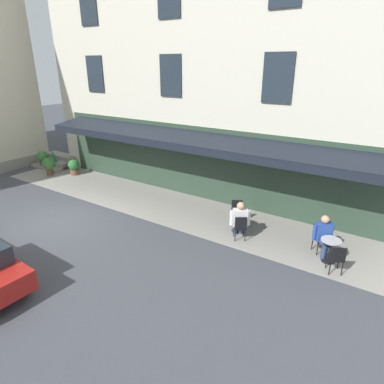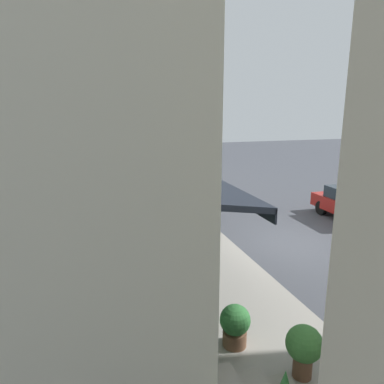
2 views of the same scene
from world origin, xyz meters
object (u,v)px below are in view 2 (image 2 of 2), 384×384
at_px(cafe_chair_black_near_door, 175,192).
at_px(potted_plant_by_steps, 304,347).
at_px(potted_plant_mid_terrace, 235,324).
at_px(parked_car_red, 361,206).
at_px(cafe_table_mid_terrace, 157,182).
at_px(seated_patron_in_white, 172,190).
at_px(cafe_chair_black_under_awning, 156,197).
at_px(cafe_table_near_entrance, 166,196).
at_px(cafe_chair_black_kerbside, 165,180).
at_px(cafe_chair_black_by_window, 150,183).
at_px(seated_companion_in_blue, 152,180).

distance_m(cafe_chair_black_near_door, potted_plant_by_steps, 11.83).
xyz_separation_m(potted_plant_mid_terrace, parked_car_red, (-5.56, 7.95, 0.25)).
height_order(cafe_table_mid_terrace, seated_patron_in_white, seated_patron_in_white).
xyz_separation_m(cafe_chair_black_under_awning, potted_plant_by_steps, (11.15, 0.28, 0.03)).
relative_size(cafe_table_near_entrance, cafe_chair_black_kerbside, 0.82).
distance_m(cafe_chair_black_by_window, parked_car_red, 10.40).
relative_size(cafe_table_near_entrance, potted_plant_by_steps, 0.78).
distance_m(cafe_table_near_entrance, potted_plant_by_steps, 11.46).
height_order(cafe_table_near_entrance, cafe_chair_black_by_window, cafe_chair_black_by_window).
bearing_deg(cafe_chair_black_near_door, cafe_chair_black_kerbside, 175.16).
xyz_separation_m(cafe_chair_black_by_window, seated_companion_in_blue, (-0.14, 0.16, 0.16)).
bearing_deg(cafe_table_mid_terrace, cafe_chair_black_under_awning, -12.62).
distance_m(cafe_table_near_entrance, cafe_table_mid_terrace, 3.20).
bearing_deg(cafe_chair_black_under_awning, cafe_table_mid_terrace, 167.38).
bearing_deg(cafe_chair_black_under_awning, potted_plant_mid_terrace, -2.81).
distance_m(seated_patron_in_white, seated_companion_in_blue, 2.72).
bearing_deg(seated_patron_in_white, cafe_chair_black_by_window, -166.92).
bearing_deg(cafe_chair_black_by_window, parked_car_red, 43.44).
relative_size(cafe_table_near_entrance, parked_car_red, 0.17).
bearing_deg(seated_patron_in_white, cafe_chair_black_near_door, 123.57).
bearing_deg(seated_companion_in_blue, cafe_chair_black_near_door, 13.37).
bearing_deg(seated_companion_in_blue, seated_patron_in_white, 9.07).
height_order(cafe_chair_black_near_door, cafe_chair_black_under_awning, same).
relative_size(cafe_chair_black_near_door, cafe_table_mid_terrace, 1.21).
height_order(seated_patron_in_white, potted_plant_by_steps, seated_patron_in_white).
distance_m(cafe_table_mid_terrace, cafe_chair_black_kerbside, 0.63).
height_order(cafe_table_mid_terrace, cafe_chair_black_by_window, cafe_chair_black_by_window).
relative_size(cafe_table_mid_terrace, seated_companion_in_blue, 0.57).
bearing_deg(seated_companion_in_blue, potted_plant_by_steps, -0.75).
distance_m(cafe_table_mid_terrace, seated_companion_in_blue, 0.47).
relative_size(cafe_table_near_entrance, seated_patron_in_white, 0.55).
distance_m(cafe_chair_black_under_awning, seated_companion_in_blue, 3.26).
distance_m(seated_patron_in_white, potted_plant_by_steps, 11.70).
relative_size(cafe_chair_black_under_awning, cafe_chair_black_by_window, 1.00).
bearing_deg(potted_plant_mid_terrace, cafe_chair_black_near_door, 171.63).
relative_size(cafe_table_near_entrance, cafe_chair_black_by_window, 0.82).
height_order(cafe_chair_black_near_door, potted_plant_by_steps, potted_plant_by_steps).
bearing_deg(cafe_chair_black_under_awning, cafe_table_near_entrance, 118.80).
height_order(cafe_table_near_entrance, cafe_table_mid_terrace, same).
bearing_deg(cafe_chair_black_by_window, cafe_table_near_entrance, 5.06).
bearing_deg(cafe_chair_black_kerbside, potted_plant_by_steps, -4.07).
xyz_separation_m(cafe_chair_black_kerbside, cafe_chair_black_by_window, (0.70, -1.04, 0.00)).
distance_m(cafe_chair_black_near_door, cafe_chair_black_by_window, 2.54).
bearing_deg(cafe_chair_black_kerbside, cafe_chair_black_near_door, -4.84).
xyz_separation_m(cafe_table_mid_terrace, seated_patron_in_white, (2.96, 0.12, 0.23)).
bearing_deg(cafe_table_mid_terrace, cafe_chair_black_by_window, -48.71).
bearing_deg(cafe_chair_black_near_door, parked_car_red, 51.21).
bearing_deg(cafe_chair_black_kerbside, cafe_chair_black_under_awning, -19.58).
bearing_deg(cafe_chair_black_under_awning, cafe_chair_black_near_door, 121.18).
xyz_separation_m(cafe_table_mid_terrace, cafe_chair_black_by_window, (0.42, -0.47, 0.06)).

